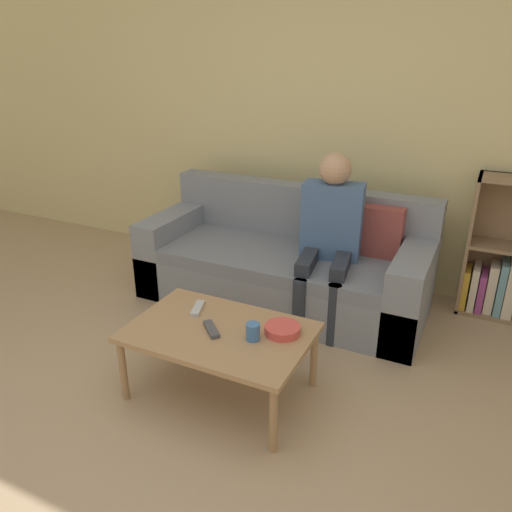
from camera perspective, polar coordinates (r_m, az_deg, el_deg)
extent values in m
plane|color=tan|center=(2.55, -12.27, -23.21)|extent=(22.00, 22.00, 0.00)
cube|color=beige|center=(4.05, 8.75, 15.39)|extent=(12.00, 0.06, 2.60)
cube|color=gray|center=(3.79, 3.00, -2.96)|extent=(2.10, 0.87, 0.33)
cube|color=slate|center=(3.62, 2.51, -0.48)|extent=(1.66, 0.69, 0.10)
cube|color=gray|center=(3.91, 5.13, 5.22)|extent=(2.10, 0.18, 0.41)
cube|color=gray|center=(4.15, -8.99, 1.17)|extent=(0.22, 0.87, 0.59)
cube|color=gray|center=(3.51, 17.33, -3.86)|extent=(0.22, 0.87, 0.59)
cube|color=#93423D|center=(3.62, 13.62, 2.76)|extent=(0.36, 0.12, 0.36)
cube|color=#8E7051|center=(3.88, 23.14, 1.30)|extent=(0.02, 0.28, 1.01)
cube|color=#8E7051|center=(4.08, 27.07, -6.01)|extent=(0.74, 0.28, 0.02)
cube|color=gold|center=(4.00, 22.85, -3.24)|extent=(0.04, 0.21, 0.30)
cube|color=beige|center=(3.99, 23.66, -3.16)|extent=(0.05, 0.24, 0.33)
cube|color=#993D84|center=(4.00, 24.38, -3.56)|extent=(0.05, 0.23, 0.29)
cube|color=beige|center=(3.98, 25.30, -3.25)|extent=(0.06, 0.18, 0.37)
cube|color=#6699A8|center=(3.98, 26.22, -3.18)|extent=(0.05, 0.22, 0.40)
cube|color=beige|center=(3.98, 27.12, -3.25)|extent=(0.07, 0.23, 0.41)
cylinder|color=#A87F56|center=(2.87, -14.94, -12.50)|extent=(0.04, 0.04, 0.38)
cylinder|color=#A87F56|center=(2.48, 1.99, -18.22)|extent=(0.04, 0.04, 0.38)
cylinder|color=#A87F56|center=(3.24, -8.54, -7.49)|extent=(0.04, 0.04, 0.38)
cylinder|color=#A87F56|center=(2.90, 6.64, -11.46)|extent=(0.04, 0.04, 0.38)
cube|color=#A87F56|center=(2.72, -4.21, -8.70)|extent=(0.97, 0.64, 0.03)
cylinder|color=#282D38|center=(3.31, 4.92, -6.14)|extent=(0.10, 0.10, 0.43)
cylinder|color=#282D38|center=(3.27, 8.81, -6.67)|extent=(0.10, 0.10, 0.43)
cube|color=#282D38|center=(3.39, 5.94, -0.52)|extent=(0.15, 0.40, 0.09)
cube|color=#282D38|center=(3.36, 9.71, -0.98)|extent=(0.15, 0.40, 0.09)
cube|color=#476693|center=(3.51, 8.69, 4.02)|extent=(0.44, 0.26, 0.53)
sphere|color=tan|center=(3.41, 9.06, 9.80)|extent=(0.22, 0.22, 0.22)
cylinder|color=#3D70B2|center=(2.61, -0.36, -8.64)|extent=(0.07, 0.07, 0.09)
cube|color=#47474C|center=(2.71, -5.13, -8.33)|extent=(0.16, 0.15, 0.02)
cube|color=#B7B7BC|center=(2.91, -6.67, -5.96)|extent=(0.10, 0.18, 0.02)
cylinder|color=#DB4C47|center=(2.67, 3.04, -8.39)|extent=(0.19, 0.19, 0.05)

